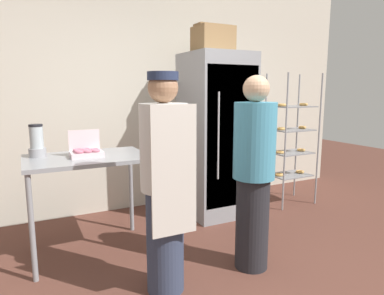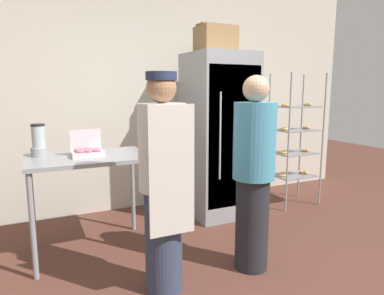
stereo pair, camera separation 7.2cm
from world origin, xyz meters
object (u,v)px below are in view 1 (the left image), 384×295
person_baker (165,182)px  cardboard_storage_box (213,39)px  refrigerator (216,135)px  blender_pitcher (37,142)px  baking_rack (291,140)px  donut_box (86,152)px  person_customer (254,173)px

person_baker → cardboard_storage_box: bearing=48.8°
refrigerator → blender_pitcher: bearing=-173.3°
blender_pitcher → refrigerator: bearing=6.7°
baking_rack → cardboard_storage_box: size_ratio=4.07×
baking_rack → blender_pitcher: 3.11m
baking_rack → refrigerator: bearing=173.6°
donut_box → cardboard_storage_box: cardboard_storage_box is taller
baking_rack → donut_box: (-2.71, -0.31, 0.12)m
donut_box → cardboard_storage_box: bearing=15.9°
refrigerator → blender_pitcher: size_ratio=6.61×
donut_box → person_customer: bearing=-36.2°
refrigerator → person_customer: size_ratio=1.19×
baking_rack → person_baker: 2.59m
blender_pitcher → baking_rack: bearing=2.0°
baking_rack → person_baker: size_ratio=1.05×
refrigerator → cardboard_storage_box: size_ratio=4.58×
blender_pitcher → person_customer: (1.60, -1.08, -0.22)m
baking_rack → person_customer: 1.92m
baking_rack → person_customer: size_ratio=1.06×
baking_rack → person_baker: (-2.30, -1.18, 0.00)m
baking_rack → person_customer: baking_rack is taller
refrigerator → person_baker: bearing=-132.6°
cardboard_storage_box → person_baker: (-1.16, -1.32, -1.25)m
person_baker → person_customer: 0.80m
person_baker → person_customer: person_baker is taller
cardboard_storage_box → person_customer: cardboard_storage_box is taller
refrigerator → donut_box: size_ratio=6.92×
baking_rack → person_customer: bearing=-141.6°
baking_rack → person_baker: bearing=-152.8°
donut_box → cardboard_storage_box: 1.98m
person_baker → person_customer: bearing=-0.4°
donut_box → baking_rack: bearing=6.5°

